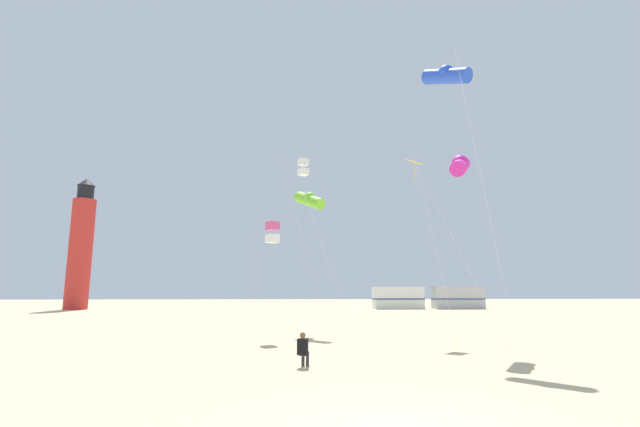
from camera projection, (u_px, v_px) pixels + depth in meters
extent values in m
cube|color=black|center=(303.00, 347.00, 14.80)|extent=(0.39, 0.31, 0.52)
sphere|color=brown|center=(303.00, 335.00, 14.87)|extent=(0.20, 0.20, 0.20)
cylinder|color=#2D2D38|center=(306.00, 354.00, 14.92)|extent=(0.23, 0.38, 0.13)
cylinder|color=#2D2D38|center=(307.00, 360.00, 15.03)|extent=(0.11, 0.11, 0.42)
cylinder|color=#2D2D38|center=(302.00, 353.00, 14.96)|extent=(0.23, 0.38, 0.13)
cylinder|color=#2D2D38|center=(303.00, 360.00, 15.07)|extent=(0.11, 0.11, 0.42)
cylinder|color=silver|center=(329.00, 264.00, 25.30)|extent=(3.04, 2.21, 8.03)
cylinder|color=#72D12D|center=(309.00, 200.00, 27.41)|extent=(2.03, 2.43, 1.48)
sphere|color=#72D12D|center=(309.00, 198.00, 27.43)|extent=(0.76, 0.76, 0.76)
cylinder|color=silver|center=(256.00, 285.00, 22.96)|extent=(0.52, 1.61, 5.61)
cube|color=#E54C8C|center=(273.00, 226.00, 23.77)|extent=(0.82, 0.82, 0.44)
cube|color=white|center=(272.00, 239.00, 23.65)|extent=(0.82, 0.82, 0.44)
cylinder|color=silver|center=(435.00, 246.00, 22.33)|extent=(2.21, 1.18, 9.48)
cube|color=yellow|center=(414.00, 162.00, 24.18)|extent=(1.22, 1.22, 0.40)
cylinder|color=yellow|center=(415.00, 173.00, 24.07)|extent=(0.04, 0.04, 1.10)
cylinder|color=silver|center=(486.00, 201.00, 18.05)|extent=(2.67, 1.85, 12.30)
cylinder|color=blue|center=(446.00, 76.00, 20.34)|extent=(1.99, 2.45, 1.48)
sphere|color=blue|center=(446.00, 73.00, 20.36)|extent=(0.76, 0.76, 0.76)
cylinder|color=silver|center=(460.00, 252.00, 17.90)|extent=(3.11, 1.62, 8.14)
cylinder|color=#D826A5|center=(460.00, 166.00, 20.14)|extent=(1.77, 2.54, 1.48)
sphere|color=#D826A5|center=(460.00, 163.00, 20.17)|extent=(0.76, 0.76, 0.76)
cylinder|color=silver|center=(304.00, 243.00, 27.83)|extent=(3.22, 0.10, 10.88)
cube|color=white|center=(303.00, 162.00, 30.38)|extent=(0.82, 0.82, 0.44)
cube|color=white|center=(303.00, 172.00, 30.26)|extent=(0.82, 0.82, 0.44)
cylinder|color=red|center=(80.00, 253.00, 55.99)|extent=(2.80, 2.80, 14.00)
cylinder|color=black|center=(86.00, 193.00, 57.32)|extent=(2.00, 2.00, 1.80)
cone|color=black|center=(87.00, 182.00, 57.55)|extent=(2.20, 2.20, 1.00)
cube|color=white|center=(398.00, 298.00, 57.13)|extent=(6.46, 2.47, 2.80)
cube|color=#4C608C|center=(398.00, 299.00, 57.11)|extent=(6.50, 2.51, 0.24)
cube|color=#B7BABF|center=(458.00, 298.00, 57.18)|extent=(6.42, 2.36, 2.80)
cube|color=#4C608C|center=(458.00, 299.00, 57.16)|extent=(6.46, 2.40, 0.24)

